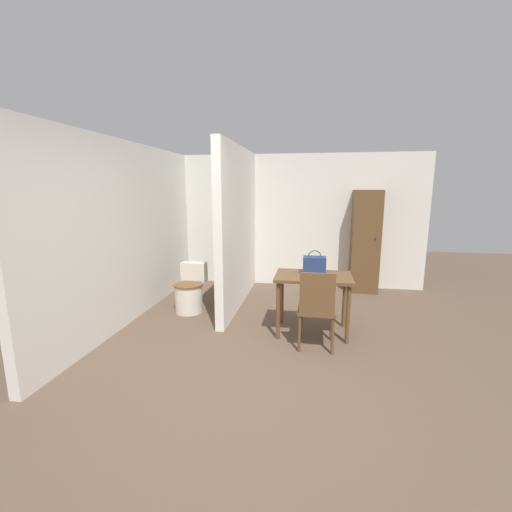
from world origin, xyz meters
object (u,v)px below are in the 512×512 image
wooden_chair (317,307)px  wooden_cabinet (365,242)px  dining_table (313,283)px  handbag (314,265)px  toilet (190,292)px

wooden_chair → wooden_cabinet: bearing=71.9°
dining_table → wooden_cabinet: size_ratio=0.53×
handbag → wooden_cabinet: size_ratio=0.17×
dining_table → handbag: bearing=84.6°
dining_table → wooden_chair: bearing=-84.2°
dining_table → wooden_chair: 0.49m
handbag → wooden_cabinet: wooden_cabinet is taller
wooden_chair → handbag: handbag is taller
handbag → wooden_cabinet: bearing=65.3°
dining_table → handbag: 0.24m
dining_table → wooden_chair: size_ratio=1.02×
wooden_chair → wooden_cabinet: (0.86, 2.51, 0.40)m
wooden_cabinet → toilet: bearing=-151.3°
dining_table → toilet: bearing=164.2°
toilet → handbag: bearing=-13.3°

